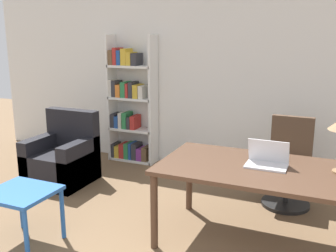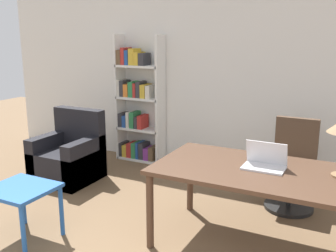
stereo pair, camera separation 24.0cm
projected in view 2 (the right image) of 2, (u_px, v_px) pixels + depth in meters
wall_back at (229, 79)px, 5.56m from camera, size 8.00×0.06×2.70m
desk at (257, 177)px, 3.60m from camera, size 1.86×1.05×0.78m
laptop at (265, 162)px, 3.60m from camera, size 0.38×0.24×0.24m
office_chair at (292, 169)px, 4.53m from camera, size 0.56×0.56×1.04m
side_table_blue at (21, 196)px, 3.78m from camera, size 0.60×0.56×0.55m
armchair at (69, 157)px, 5.42m from camera, size 0.78×0.76×0.96m
bookshelf at (137, 107)px, 6.13m from camera, size 0.76×0.28×1.96m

